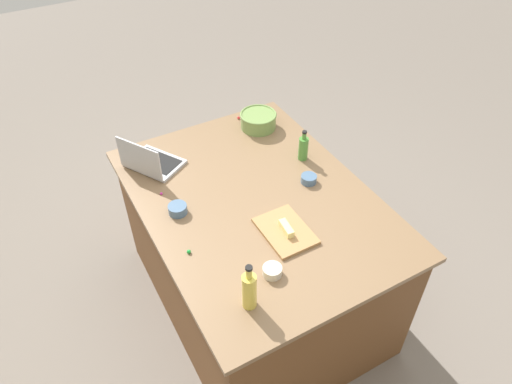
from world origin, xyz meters
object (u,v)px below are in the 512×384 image
at_px(bottle_oil, 249,290).
at_px(ramekin_wide, 178,209).
at_px(mixing_bowl_large, 258,120).
at_px(cutting_board, 285,231).
at_px(ramekin_small, 309,179).
at_px(ramekin_medium, 272,271).
at_px(laptop, 150,161).
at_px(bottle_olive, 303,148).
at_px(butter_stick_left, 286,228).

relative_size(bottle_oil, ramekin_wide, 2.59).
height_order(mixing_bowl_large, bottle_oil, bottle_oil).
distance_m(cutting_board, ramekin_small, 0.42).
height_order(cutting_board, ramekin_medium, ramekin_medium).
xyz_separation_m(laptop, bottle_olive, (-0.36, -0.82, 0.03)).
bearing_deg(ramekin_medium, ramekin_wide, 20.78).
height_order(laptop, cutting_board, laptop).
relative_size(bottle_olive, ramekin_wide, 1.98).
height_order(mixing_bowl_large, bottle_olive, bottle_olive).
bearing_deg(bottle_olive, cutting_board, 138.54).
xyz_separation_m(butter_stick_left, ramekin_small, (0.27, -0.32, -0.01)).
xyz_separation_m(bottle_olive, ramekin_medium, (-0.66, 0.60, -0.06)).
bearing_deg(butter_stick_left, laptop, 26.43).
bearing_deg(bottle_oil, butter_stick_left, -52.24).
distance_m(bottle_oil, cutting_board, 0.48).
xyz_separation_m(mixing_bowl_large, ramekin_small, (-0.61, 0.02, -0.03)).
xyz_separation_m(bottle_oil, ramekin_medium, (0.09, -0.17, -0.08)).
relative_size(bottle_oil, ramekin_medium, 2.82).
bearing_deg(butter_stick_left, cutting_board, 0.00).
bearing_deg(laptop, ramekin_medium, -167.84).
height_order(mixing_bowl_large, ramekin_medium, mixing_bowl_large).
bearing_deg(mixing_bowl_large, bottle_olive, -170.69).
height_order(mixing_bowl_large, butter_stick_left, mixing_bowl_large).
distance_m(bottle_olive, ramekin_wide, 0.83).
xyz_separation_m(mixing_bowl_large, butter_stick_left, (-0.89, 0.34, -0.02)).
relative_size(laptop, mixing_bowl_large, 1.61).
distance_m(butter_stick_left, ramekin_small, 0.42).
distance_m(bottle_oil, bottle_olive, 1.08).
relative_size(mixing_bowl_large, ramekin_medium, 2.58).
relative_size(bottle_olive, butter_stick_left, 1.79).
distance_m(laptop, butter_stick_left, 0.93).
bearing_deg(ramekin_medium, mixing_bowl_large, -26.40).
bearing_deg(ramekin_wide, laptop, -0.73).
bearing_deg(laptop, ramekin_small, -127.22).
relative_size(laptop, bottle_oil, 1.48).
distance_m(mixing_bowl_large, ramekin_small, 0.62).
bearing_deg(ramekin_wide, bottle_olive, -85.40).
bearing_deg(mixing_bowl_large, butter_stick_left, 159.00).
relative_size(laptop, ramekin_small, 4.26).
bearing_deg(mixing_bowl_large, cutting_board, 158.83).
relative_size(laptop, ramekin_medium, 4.16).
distance_m(bottle_olive, butter_stick_left, 0.63).
relative_size(mixing_bowl_large, butter_stick_left, 2.14).
xyz_separation_m(ramekin_medium, ramekin_wide, (0.59, 0.22, 0.00)).
xyz_separation_m(bottle_oil, butter_stick_left, (0.28, -0.37, -0.07)).
bearing_deg(cutting_board, mixing_bowl_large, -21.17).
relative_size(butter_stick_left, ramekin_medium, 1.21).
bearing_deg(ramekin_medium, laptop, 12.16).
bearing_deg(laptop, bottle_oil, -177.56).
xyz_separation_m(bottle_olive, ramekin_small, (-0.20, 0.09, -0.06)).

